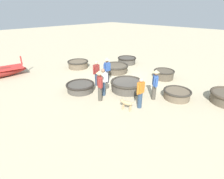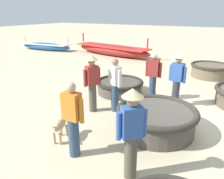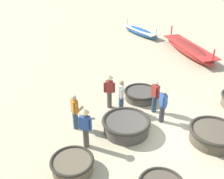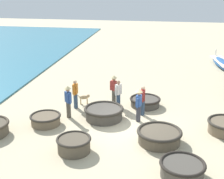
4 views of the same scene
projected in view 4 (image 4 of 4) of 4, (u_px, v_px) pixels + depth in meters
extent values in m
plane|color=#C6B793|center=(130.00, 127.00, 14.64)|extent=(80.00, 80.00, 0.00)
cylinder|color=brown|center=(74.00, 145.00, 12.49)|extent=(1.31, 1.31, 0.56)
torus|color=#332D26|center=(74.00, 139.00, 12.40)|extent=(1.41, 1.41, 0.10)
cylinder|color=brown|center=(159.00, 137.00, 13.21)|extent=(1.78, 1.78, 0.50)
torus|color=#332D26|center=(159.00, 132.00, 13.13)|extent=(1.92, 1.92, 0.14)
cylinder|color=brown|center=(46.00, 120.00, 14.87)|extent=(1.37, 1.37, 0.44)
torus|color=#332D26|center=(45.00, 116.00, 14.80)|extent=(1.48, 1.48, 0.11)
cylinder|color=#4C473F|center=(182.00, 170.00, 10.91)|extent=(1.51, 1.51, 0.51)
torus|color=#28231E|center=(183.00, 164.00, 10.82)|extent=(1.63, 1.63, 0.12)
cylinder|color=#4C473F|center=(145.00, 102.00, 17.05)|extent=(1.56, 1.56, 0.41)
torus|color=#28231E|center=(145.00, 99.00, 16.98)|extent=(1.69, 1.69, 0.12)
cylinder|color=#4C473F|center=(104.00, 114.00, 15.47)|extent=(1.82, 1.82, 0.53)
torus|color=#332D26|center=(104.00, 109.00, 15.38)|extent=(1.97, 1.97, 0.15)
ellipsoid|color=#285693|center=(222.00, 63.00, 24.73)|extent=(1.44, 4.32, 0.55)
cube|color=silver|center=(222.00, 61.00, 24.67)|extent=(1.43, 3.99, 0.06)
cylinder|color=silver|center=(216.00, 52.00, 26.41)|extent=(0.10, 0.10, 0.50)
cylinder|color=#2D425B|center=(76.00, 101.00, 16.73)|extent=(0.22, 0.22, 0.82)
cube|color=orange|center=(75.00, 89.00, 16.51)|extent=(0.22, 0.34, 0.54)
sphere|color=#DBB28E|center=(75.00, 82.00, 16.38)|extent=(0.20, 0.20, 0.20)
cylinder|color=orange|center=(74.00, 91.00, 16.32)|extent=(0.09, 0.09, 0.48)
cylinder|color=orange|center=(76.00, 88.00, 16.73)|extent=(0.09, 0.09, 0.48)
cylinder|color=#2D425B|center=(142.00, 108.00, 15.85)|extent=(0.22, 0.22, 0.82)
cube|color=maroon|center=(143.00, 95.00, 15.62)|extent=(0.23, 0.35, 0.54)
sphere|color=#DBB28E|center=(143.00, 88.00, 15.49)|extent=(0.20, 0.20, 0.20)
cylinder|color=maroon|center=(143.00, 98.00, 15.43)|extent=(0.09, 0.09, 0.48)
cylinder|color=maroon|center=(143.00, 94.00, 15.84)|extent=(0.09, 0.09, 0.48)
cylinder|color=#383842|center=(138.00, 114.00, 15.13)|extent=(0.22, 0.22, 0.82)
cube|color=#33569E|center=(139.00, 101.00, 14.91)|extent=(0.29, 0.38, 0.54)
sphere|color=tan|center=(139.00, 93.00, 14.78)|extent=(0.20, 0.20, 0.20)
cylinder|color=#33569E|center=(140.00, 100.00, 15.11)|extent=(0.09, 0.09, 0.48)
cylinder|color=#33569E|center=(137.00, 103.00, 14.73)|extent=(0.09, 0.09, 0.48)
cone|color=#D1BC84|center=(139.00, 91.00, 14.74)|extent=(0.36, 0.36, 0.14)
cylinder|color=#2D425B|center=(118.00, 101.00, 16.67)|extent=(0.22, 0.22, 0.82)
cube|color=silver|center=(118.00, 89.00, 16.45)|extent=(0.35, 0.40, 0.54)
sphere|color=#A37556|center=(118.00, 82.00, 16.32)|extent=(0.20, 0.20, 0.20)
cylinder|color=silver|center=(121.00, 89.00, 16.63)|extent=(0.09, 0.09, 0.48)
cylinder|color=silver|center=(116.00, 91.00, 16.30)|extent=(0.09, 0.09, 0.48)
cylinder|color=#4C473D|center=(114.00, 97.00, 17.24)|extent=(0.22, 0.22, 0.82)
cube|color=maroon|center=(114.00, 86.00, 17.01)|extent=(0.40, 0.35, 0.54)
sphere|color=#A37556|center=(114.00, 79.00, 16.89)|extent=(0.20, 0.20, 0.20)
cylinder|color=maroon|center=(117.00, 87.00, 16.91)|extent=(0.09, 0.09, 0.48)
cylinder|color=maroon|center=(111.00, 86.00, 17.15)|extent=(0.09, 0.09, 0.48)
cone|color=#D1BC84|center=(114.00, 77.00, 16.84)|extent=(0.36, 0.36, 0.14)
cylinder|color=#4C473D|center=(69.00, 110.00, 15.57)|extent=(0.22, 0.22, 0.82)
cube|color=#33569E|center=(68.00, 97.00, 15.35)|extent=(0.39, 0.40, 0.54)
sphere|color=#A37556|center=(68.00, 90.00, 15.22)|extent=(0.20, 0.20, 0.20)
cylinder|color=#33569E|center=(66.00, 97.00, 15.54)|extent=(0.09, 0.09, 0.48)
cylinder|color=#33569E|center=(70.00, 99.00, 15.19)|extent=(0.09, 0.09, 0.48)
cone|color=#D1BC84|center=(68.00, 87.00, 15.18)|extent=(0.36, 0.36, 0.14)
ellipsoid|color=tan|center=(84.00, 97.00, 17.29)|extent=(0.56, 0.35, 0.22)
sphere|color=tan|center=(88.00, 96.00, 17.30)|extent=(0.18, 0.18, 0.18)
cylinder|color=tan|center=(79.00, 97.00, 17.23)|extent=(0.21, 0.10, 0.16)
cylinder|color=tan|center=(87.00, 101.00, 17.46)|extent=(0.06, 0.06, 0.28)
cylinder|color=tan|center=(87.00, 102.00, 17.33)|extent=(0.06, 0.06, 0.28)
cylinder|color=tan|center=(81.00, 101.00, 17.41)|extent=(0.06, 0.06, 0.28)
cylinder|color=tan|center=(81.00, 102.00, 17.28)|extent=(0.06, 0.06, 0.28)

